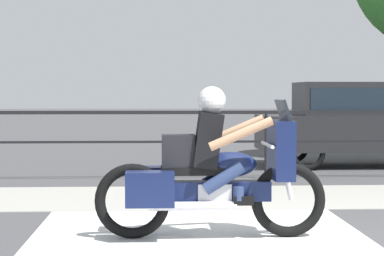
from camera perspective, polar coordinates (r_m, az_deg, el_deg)
name	(u,v)px	position (r m, az deg, el deg)	size (l,w,h in m)	color
ground_plane	(351,246)	(7.50, 12.01, -8.78)	(120.00, 120.00, 0.00)	#424244
sidewalk_band	(288,196)	(10.78, 7.36, -5.20)	(44.00, 2.40, 0.01)	#99968E
crosswalk_band	(203,251)	(7.07, 0.86, -9.38)	(3.46, 6.00, 0.01)	silver
fence_railing	(266,125)	(12.83, 5.66, 0.22)	(36.00, 0.05, 1.18)	black
motorcycle	(211,171)	(7.63, 1.48, -3.32)	(2.37, 0.76, 1.55)	black
parked_car	(361,119)	(15.36, 12.75, 0.66)	(4.28, 1.67, 1.69)	#232326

